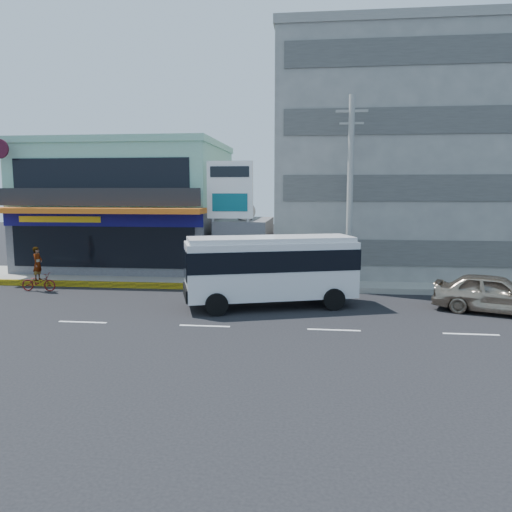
# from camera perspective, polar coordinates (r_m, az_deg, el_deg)

# --- Properties ---
(ground) EXTENTS (120.00, 120.00, 0.00)m
(ground) POSITION_cam_1_polar(r_m,az_deg,el_deg) (19.77, -5.89, -7.97)
(ground) COLOR black
(ground) RESTS_ON ground
(sidewalk) EXTENTS (70.00, 5.00, 0.30)m
(sidewalk) POSITION_cam_1_polar(r_m,az_deg,el_deg) (28.57, 8.14, -2.88)
(sidewalk) COLOR gray
(sidewalk) RESTS_ON ground
(shop_building) EXTENTS (12.40, 11.70, 8.00)m
(shop_building) POSITION_cam_1_polar(r_m,az_deg,el_deg) (34.76, -13.99, 5.19)
(shop_building) COLOR #434247
(shop_building) RESTS_ON ground
(concrete_building) EXTENTS (16.00, 12.00, 14.00)m
(concrete_building) POSITION_cam_1_polar(r_m,az_deg,el_deg) (34.15, 16.65, 10.10)
(concrete_building) COLOR gray
(concrete_building) RESTS_ON ground
(gap_structure) EXTENTS (3.00, 6.00, 3.50)m
(gap_structure) POSITION_cam_1_polar(r_m,az_deg,el_deg) (31.08, -1.18, 1.01)
(gap_structure) COLOR #434247
(gap_structure) RESTS_ON ground
(satellite_dish) EXTENTS (1.50, 1.50, 0.15)m
(satellite_dish) POSITION_cam_1_polar(r_m,az_deg,el_deg) (29.94, -1.45, 4.26)
(satellite_dish) COLOR slate
(satellite_dish) RESTS_ON gap_structure
(billboard) EXTENTS (2.60, 0.18, 6.90)m
(billboard) POSITION_cam_1_polar(r_m,az_deg,el_deg) (28.19, -2.98, 6.81)
(billboard) COLOR gray
(billboard) RESTS_ON ground
(utility_pole_near) EXTENTS (1.60, 0.30, 10.00)m
(utility_pole_near) POSITION_cam_1_polar(r_m,az_deg,el_deg) (26.07, 10.68, 7.12)
(utility_pole_near) COLOR #999993
(utility_pole_near) RESTS_ON ground
(minibus) EXTENTS (8.03, 4.66, 3.20)m
(minibus) POSITION_cam_1_polar(r_m,az_deg,el_deg) (22.50, 1.67, -1.07)
(minibus) COLOR silver
(minibus) RESTS_ON ground
(sedan) EXTENTS (5.40, 3.67, 1.71)m
(sedan) POSITION_cam_1_polar(r_m,az_deg,el_deg) (23.87, 25.60, -3.88)
(sedan) COLOR tan
(sedan) RESTS_ON ground
(motorcycle_rider) EXTENTS (1.85, 0.68, 2.35)m
(motorcycle_rider) POSITION_cam_1_polar(r_m,az_deg,el_deg) (28.57, -23.61, -2.17)
(motorcycle_rider) COLOR #4F0B0B
(motorcycle_rider) RESTS_ON ground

